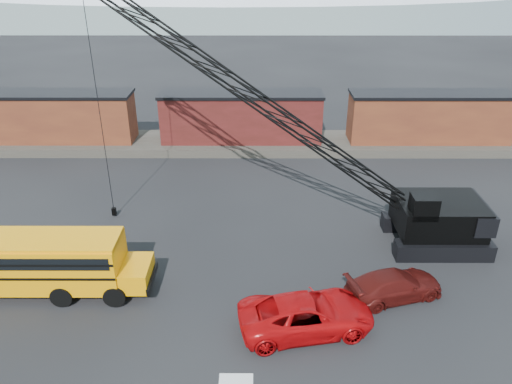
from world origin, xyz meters
TOP-DOWN VIEW (x-y plane):
  - ground at (0.00, 0.00)m, footprint 160.00×160.00m
  - gravel_berm at (0.00, 22.00)m, footprint 120.00×5.00m
  - boxcar_west_near at (-16.00, 22.00)m, footprint 13.70×3.10m
  - boxcar_mid at (0.00, 22.00)m, footprint 13.70×3.10m
  - boxcar_east_near at (16.00, 22.00)m, footprint 13.70×3.10m
  - snow_patch at (0.50, -4.00)m, footprint 1.40×0.90m
  - school_bus at (-10.07, 1.95)m, footprint 11.65×2.65m
  - red_pickup at (3.62, -0.84)m, footprint 6.63×3.96m
  - maroon_suv at (8.23, 1.50)m, footprint 5.37×3.42m
  - crawler_crane at (1.41, 8.23)m, footprint 23.14×5.79m

SIDE VIEW (x-z plane):
  - ground at x=0.00m, z-range 0.00..0.00m
  - snow_patch at x=0.50m, z-range 0.00..0.02m
  - gravel_berm at x=0.00m, z-range 0.00..0.70m
  - maroon_suv at x=8.23m, z-range 0.00..1.45m
  - red_pickup at x=3.62m, z-range 0.00..1.73m
  - school_bus at x=-10.07m, z-range 0.20..3.39m
  - boxcar_west_near at x=-16.00m, z-range 0.68..4.85m
  - boxcar_mid at x=0.00m, z-range 0.68..4.85m
  - boxcar_east_near at x=16.00m, z-range 0.68..4.85m
  - crawler_crane at x=1.41m, z-range 0.70..15.76m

